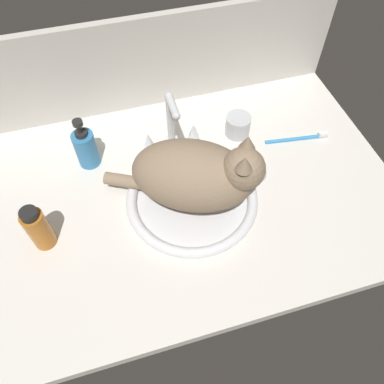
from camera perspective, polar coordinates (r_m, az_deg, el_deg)
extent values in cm
cube|color=silver|center=(99.51, -2.72, -1.04)|extent=(117.17, 71.42, 3.00)
cube|color=beige|center=(115.16, -7.89, 17.79)|extent=(117.17, 2.40, 31.16)
torus|color=white|center=(96.10, 0.00, -0.93)|extent=(33.48, 33.48, 2.65)
cylinder|color=white|center=(96.95, 0.00, -1.28)|extent=(29.51, 29.51, 0.60)
cylinder|color=silver|center=(109.04, -3.08, 7.61)|extent=(4.00, 4.00, 2.08)
cylinder|color=silver|center=(102.92, -3.29, 10.92)|extent=(2.00, 2.00, 15.24)
sphere|color=silver|center=(97.85, -3.51, 14.16)|extent=(2.20, 2.20, 2.20)
cylinder|color=silver|center=(95.15, -2.95, 12.81)|extent=(2.00, 7.28, 2.00)
sphere|color=silver|center=(92.52, -2.38, 11.38)|extent=(2.10, 2.10, 2.10)
cylinder|color=silver|center=(108.49, -6.43, 6.78)|extent=(3.20, 3.20, 1.60)
cone|color=silver|center=(106.36, -6.57, 7.85)|extent=(2.88, 2.88, 4.26)
cylinder|color=silver|center=(110.32, 0.24, 8.22)|extent=(3.20, 3.20, 1.60)
cone|color=silver|center=(108.23, 0.24, 9.30)|extent=(2.88, 2.88, 4.26)
ellipsoid|color=#8C755B|center=(88.55, 0.00, 2.53)|extent=(33.67, 28.90, 16.13)
sphere|color=#8C755B|center=(84.01, 7.74, 3.47)|extent=(9.86, 9.86, 9.86)
cone|color=#8C755B|center=(82.02, 8.38, 7.38)|extent=(3.75, 3.75, 3.70)
cone|color=#8C755B|center=(78.05, 7.92, 4.28)|extent=(3.75, 3.75, 3.70)
ellipsoid|color=silver|center=(84.89, 10.14, 2.66)|extent=(4.52, 5.04, 3.16)
ellipsoid|color=silver|center=(88.58, 6.41, 1.22)|extent=(11.61, 12.35, 8.87)
cylinder|color=#8C755B|center=(96.88, -9.49, 1.57)|extent=(12.50, 8.52, 3.20)
cylinder|color=#B2B5BA|center=(111.53, 6.90, 9.71)|extent=(7.04, 7.04, 5.23)
cylinder|color=silver|center=(109.38, 7.07, 10.87)|extent=(7.19, 7.19, 1.00)
cylinder|color=#B2661E|center=(92.99, -22.05, -5.24)|extent=(5.17, 5.17, 11.22)
cylinder|color=black|center=(87.84, -23.35, -3.07)|extent=(3.88, 3.88, 1.80)
cylinder|color=teal|center=(105.04, -15.62, 6.23)|extent=(5.79, 5.79, 10.51)
cylinder|color=black|center=(100.94, -16.36, 8.44)|extent=(3.18, 3.18, 1.20)
cylinder|color=black|center=(99.69, -16.60, 9.17)|extent=(1.16, 1.16, 2.47)
cylinder|color=black|center=(98.46, -16.85, 9.91)|extent=(2.60, 2.60, 1.20)
cylinder|color=#338CD1|center=(113.93, 14.81, 7.68)|extent=(15.85, 3.05, 1.00)
cube|color=white|center=(117.10, 19.13, 8.21)|extent=(2.73, 1.53, 1.20)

